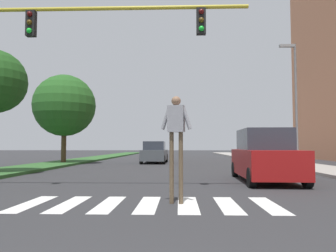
{
  "coord_description": "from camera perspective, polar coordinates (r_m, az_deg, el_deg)",
  "views": [
    {
      "loc": [
        0.71,
        -1.06,
        1.33
      ],
      "look_at": [
        0.22,
        13.11,
        2.2
      ],
      "focal_mm": 34.77,
      "sensor_mm": 36.0,
      "label": 1
    }
  ],
  "objects": [
    {
      "name": "crosswalk",
      "position": [
        7.59,
        -3.51,
        -13.55
      ],
      "size": [
        5.85,
        2.2,
        0.01
      ],
      "color": "silver",
      "rests_on": "ground_plane"
    },
    {
      "name": "traffic_light_gantry",
      "position": [
        11.12,
        -22.92,
        12.75
      ],
      "size": [
        9.62,
        0.3,
        6.0
      ],
      "color": "gold",
      "rests_on": "median_strip"
    },
    {
      "name": "sedan_midblock",
      "position": [
        25.54,
        -2.35,
        -4.75
      ],
      "size": [
        1.92,
        4.6,
        1.68
      ],
      "color": "#474C51",
      "rests_on": "ground_plane"
    },
    {
      "name": "street_lamp_right",
      "position": [
        21.57,
        21.29,
        5.43
      ],
      "size": [
        1.02,
        0.24,
        7.5
      ],
      "color": "slate",
      "rests_on": "sidewalk_right"
    },
    {
      "name": "ground_plane",
      "position": [
        31.1,
        0.67,
        -5.97
      ],
      "size": [
        140.0,
        140.0,
        0.0
      ],
      "primitive_type": "plane",
      "color": "#2D2D30"
    },
    {
      "name": "tree_far",
      "position": [
        25.36,
        -17.7,
        3.42
      ],
      "size": [
        4.56,
        4.56,
        6.46
      ],
      "color": "#4C3823",
      "rests_on": "median_strip"
    },
    {
      "name": "pedestrian_performer",
      "position": [
        7.57,
        1.44,
        -0.98
      ],
      "size": [
        0.75,
        0.31,
        2.49
      ],
      "color": "brown",
      "rests_on": "ground_plane"
    },
    {
      "name": "sidewalk_right",
      "position": [
        30.09,
        16.89,
        -5.76
      ],
      "size": [
        3.0,
        64.0,
        0.15
      ],
      "primitive_type": "cube",
      "color": "#9E9991",
      "rests_on": "ground_plane"
    },
    {
      "name": "median_strip",
      "position": [
        30.32,
        -14.5,
        -5.78
      ],
      "size": [
        2.86,
        64.0,
        0.15
      ],
      "primitive_type": "cube",
      "color": "#2D5B28",
      "rests_on": "ground_plane"
    },
    {
      "name": "suv_crossing",
      "position": [
        12.84,
        16.61,
        -5.14
      ],
      "size": [
        2.08,
        4.65,
        1.97
      ],
      "color": "maroon",
      "rests_on": "ground_plane"
    }
  ]
}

